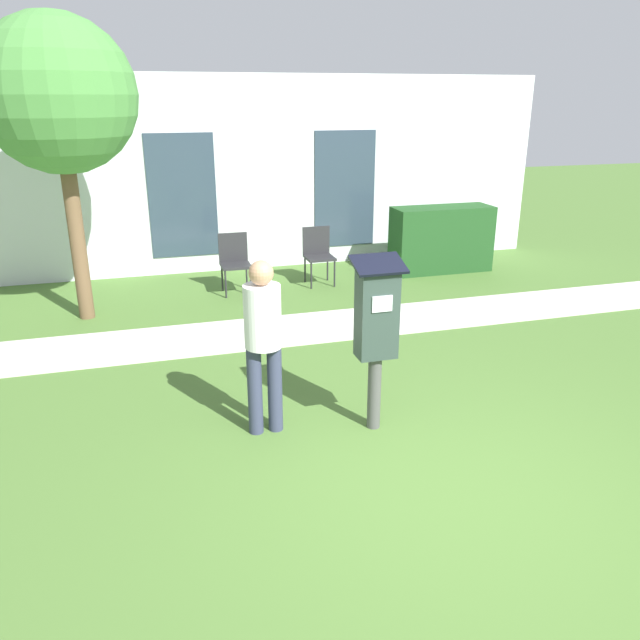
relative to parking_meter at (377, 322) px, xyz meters
The scene contains 9 objects.
ground_plane 1.58m from the parking_meter, 78.86° to the right, with size 40.00×40.00×0.00m, color #476B2D.
sidewalk 2.82m from the parking_meter, 84.93° to the left, with size 12.00×1.10×0.02m.
building_facade 5.96m from the parking_meter, 87.75° to the left, with size 10.00×0.26×3.20m.
parking_meter is the anchor object (origin of this frame).
person_standing 0.98m from the parking_meter, 167.93° to the left, with size 0.32×0.32×1.58m.
outdoor_chair_left 4.56m from the parking_meter, 96.96° to the left, with size 0.44×0.44×0.90m.
outdoor_chair_middle 4.70m from the parking_meter, 80.16° to the left, with size 0.44×0.44×0.90m.
hedge_row 5.65m from the parking_meter, 57.51° to the left, with size 1.70×0.60×1.10m.
tree 5.07m from the parking_meter, 124.63° to the left, with size 1.90×1.90×3.82m.
Camera 1 is at (-2.11, -3.52, 2.86)m, focal length 35.00 mm.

